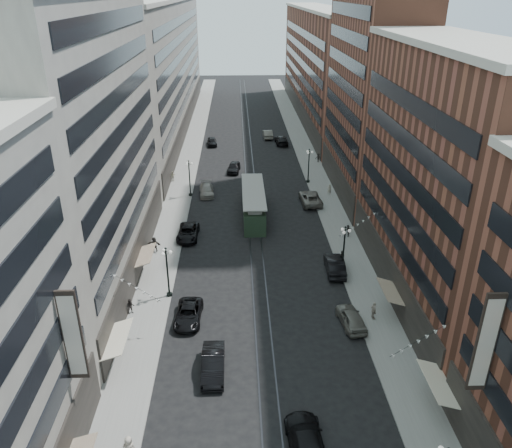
{
  "coord_description": "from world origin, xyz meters",
  "views": [
    {
      "loc": [
        -2.11,
        -14.88,
        28.38
      ],
      "look_at": [
        -0.16,
        34.37,
        5.0
      ],
      "focal_mm": 35.0,
      "sensor_mm": 36.0,
      "label": 1
    }
  ],
  "objects": [
    {
      "name": "car_2",
      "position": [
        -6.92,
        23.95,
        0.72
      ],
      "size": [
        2.59,
        5.25,
        1.43
      ],
      "primitive_type": "imported",
      "rotation": [
        0.0,
        0.0,
        -0.04
      ],
      "color": "black",
      "rests_on": "ground"
    },
    {
      "name": "rail_west",
      "position": [
        -0.7,
        70.0,
        0.01
      ],
      "size": [
        0.12,
        180.0,
        0.02
      ],
      "primitive_type": "cube",
      "color": "#2D2D33",
      "rests_on": "ground"
    },
    {
      "name": "pedestrian_2",
      "position": [
        -12.5,
        25.07,
        0.93
      ],
      "size": [
        0.83,
        0.57,
        1.56
      ],
      "primitive_type": "imported",
      "rotation": [
        0.0,
        0.0,
        0.22
      ],
      "color": "black",
      "rests_on": "sidewalk_west"
    },
    {
      "name": "building_east_far",
      "position": [
        17.0,
        105.0,
        12.0
      ],
      "size": [
        8.0,
        72.0,
        24.0
      ],
      "primitive_type": "cube",
      "color": "brown",
      "rests_on": "ground"
    },
    {
      "name": "building_west_mid",
      "position": [
        -17.0,
        33.0,
        14.0
      ],
      "size": [
        8.0,
        36.0,
        28.0
      ],
      "primitive_type": "cube",
      "color": "gray",
      "rests_on": "ground"
    },
    {
      "name": "pedestrian_1",
      "position": [
        -9.5,
        8.61,
        1.11
      ],
      "size": [
        1.0,
        0.64,
        1.93
      ],
      "primitive_type": "imported",
      "rotation": [
        0.0,
        0.0,
        3.01
      ],
      "color": "#B2A593",
      "rests_on": "sidewalk_west"
    },
    {
      "name": "pedestrian_5",
      "position": [
        -12.04,
        37.63,
        1.04
      ],
      "size": [
        1.72,
        0.87,
        1.79
      ],
      "primitive_type": "imported",
      "rotation": [
        0.0,
        0.0,
        -0.25
      ],
      "color": "black",
      "rests_on": "sidewalk_west"
    },
    {
      "name": "pedestrian_4",
      "position": [
        10.45,
        23.33,
        1.04
      ],
      "size": [
        0.57,
        1.08,
        1.78
      ],
      "primitive_type": "imported",
      "rotation": [
        0.0,
        0.0,
        1.66
      ],
      "color": "#BCAD9C",
      "rests_on": "sidewalk_east"
    },
    {
      "name": "sidewalk_west",
      "position": [
        -11.0,
        70.0,
        0.07
      ],
      "size": [
        4.0,
        180.0,
        0.15
      ],
      "primitive_type": "cube",
      "color": "gray",
      "rests_on": "ground"
    },
    {
      "name": "sidewalk_east",
      "position": [
        11.0,
        70.0,
        0.07
      ],
      "size": [
        4.0,
        180.0,
        0.15
      ],
      "primitive_type": "cube",
      "color": "gray",
      "rests_on": "ground"
    },
    {
      "name": "car_11",
      "position": [
        8.4,
        51.64,
        0.84
      ],
      "size": [
        3.08,
        6.17,
        1.68
      ],
      "primitive_type": "imported",
      "rotation": [
        0.0,
        0.0,
        3.19
      ],
      "color": "slate",
      "rests_on": "ground"
    },
    {
      "name": "building_east_mid",
      "position": [
        17.0,
        28.0,
        12.0
      ],
      "size": [
        8.0,
        30.0,
        24.0
      ],
      "primitive_type": "cube",
      "color": "brown",
      "rests_on": "ground"
    },
    {
      "name": "pedestrian_8",
      "position": [
        11.67,
        54.55,
        0.99
      ],
      "size": [
        0.65,
        0.46,
        1.69
      ],
      "primitive_type": "imported",
      "rotation": [
        0.0,
        0.0,
        3.23
      ],
      "color": "#A9A08C",
      "rests_on": "sidewalk_east"
    },
    {
      "name": "car_9",
      "position": [
        -7.04,
        81.83,
        0.77
      ],
      "size": [
        2.21,
        4.65,
        1.53
      ],
      "primitive_type": "imported",
      "rotation": [
        0.0,
        0.0,
        0.09
      ],
      "color": "black",
      "rests_on": "ground"
    },
    {
      "name": "streetcar",
      "position": [
        0.0,
        47.58,
        1.72
      ],
      "size": [
        2.99,
        13.49,
        3.73
      ],
      "color": "#253A26",
      "rests_on": "ground"
    },
    {
      "name": "lamppost_sw_far",
      "position": [
        -9.2,
        28.0,
        3.1
      ],
      "size": [
        1.03,
        1.14,
        5.52
      ],
      "color": "black",
      "rests_on": "sidewalk_west"
    },
    {
      "name": "pedestrian_6",
      "position": [
        -12.5,
        61.28,
        0.98
      ],
      "size": [
        1.06,
        0.71,
        1.65
      ],
      "primitive_type": "imported",
      "rotation": [
        0.0,
        0.0,
        3.44
      ],
      "color": "#BBB39B",
      "rests_on": "sidewalk_west"
    },
    {
      "name": "car_4",
      "position": [
        8.19,
        22.62,
        0.81
      ],
      "size": [
        2.43,
        4.92,
        1.61
      ],
      "primitive_type": "imported",
      "rotation": [
        0.0,
        0.0,
        3.26
      ],
      "color": "#66645A",
      "rests_on": "ground"
    },
    {
      "name": "car_12",
      "position": [
        6.8,
        82.25,
        0.83
      ],
      "size": [
        2.62,
        5.85,
        1.67
      ],
      "primitive_type": "imported",
      "rotation": [
        0.0,
        0.0,
        3.19
      ],
      "color": "black",
      "rests_on": "ground"
    },
    {
      "name": "pedestrian_7",
      "position": [
        9.5,
        33.92,
        0.93
      ],
      "size": [
        0.84,
        0.6,
        1.56
      ],
      "primitive_type": "imported",
      "rotation": [
        0.0,
        0.0,
        2.88
      ],
      "color": "black",
      "rests_on": "sidewalk_east"
    },
    {
      "name": "lamppost_sw_mid",
      "position": [
        -9.2,
        55.0,
        3.1
      ],
      "size": [
        1.03,
        1.14,
        5.52
      ],
      "color": "black",
      "rests_on": "sidewalk_west"
    },
    {
      "name": "lamppost_se_mid",
      "position": [
        9.2,
        60.0,
        3.1
      ],
      "size": [
        1.03,
        1.14,
        5.52
      ],
      "color": "black",
      "rests_on": "sidewalk_east"
    },
    {
      "name": "lamppost_se_far",
      "position": [
        9.2,
        32.0,
        3.1
      ],
      "size": [
        1.03,
        1.14,
        5.52
      ],
      "color": "black",
      "rests_on": "sidewalk_east"
    },
    {
      "name": "pedestrian_9",
      "position": [
        12.37,
        69.99,
        0.95
      ],
      "size": [
        1.12,
        0.73,
        1.6
      ],
      "primitive_type": "imported",
      "rotation": [
        0.0,
        0.0,
        -0.32
      ],
      "color": "black",
      "rests_on": "sidewalk_east"
    },
    {
      "name": "car_6",
      "position": [
        2.2,
        8.85,
        0.86
      ],
      "size": [
        2.71,
        6.07,
        1.73
      ],
      "primitive_type": "imported",
      "rotation": [
        0.0,
        0.0,
        3.19
      ],
      "color": "black",
      "rests_on": "ground"
    },
    {
      "name": "rail_east",
      "position": [
        0.7,
        70.0,
        0.01
      ],
      "size": [
        0.12,
        180.0,
        0.02
      ],
      "primitive_type": "cube",
      "color": "#2D2D33",
      "rests_on": "ground"
    },
    {
      "name": "car_7",
      "position": [
        -8.4,
        41.19,
        0.75
      ],
      "size": [
        2.66,
        5.5,
        1.51
      ],
      "primitive_type": "imported",
      "rotation": [
        0.0,
        0.0,
        -0.03
      ],
      "color": "black",
      "rests_on": "ground"
    },
    {
      "name": "building_west_far",
      "position": [
        -17.0,
        96.0,
        13.0
      ],
      "size": [
        8.0,
        90.0,
        26.0
      ],
      "primitive_type": "cube",
      "color": "gray",
      "rests_on": "ground"
    },
    {
      "name": "car_14",
      "position": [
        4.34,
        86.78,
        0.86
      ],
      "size": [
        1.96,
        5.25,
        1.71
      ],
      "primitive_type": "imported",
      "rotation": [
        0.0,
        0.0,
        3.17
      ],
      "color": "slate",
      "rests_on": "ground"
    },
    {
      "name": "car_10",
      "position": [
        8.4,
        32.18,
        0.87
      ],
      "size": [
        2.05,
        5.37,
        1.75
      ],
      "primitive_type": "imported",
      "rotation": [
        0.0,
        0.0,
        3.1
      ],
      "color": "black",
      "rests_on": "ground"
    },
    {
      "name": "pedestrian_extra_1",
      "position": [
        11.55,
        40.5,
        0.93
      ],
      "size": [
        0.46,
        0.78,
        1.55
      ],
      "primitive_type": "imported",
      "rotation": [
        0.0,
        0.0,
        4.65
      ],
      "color": "black",
      "rests_on": "sidewalk_east"
    },
    {
      "name": "car_8",
      "position": [
        -6.8,
        55.58,
        0.75
      ],
      "size": [
        2.52,
        5.3,
        1.49
      ],
      "primitive_type": "imported",
      "rotation": [
        0.0,
        0.0,
        0.08
      ],
      "color": "gray",
      "rests_on": "ground"
    },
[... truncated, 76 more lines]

